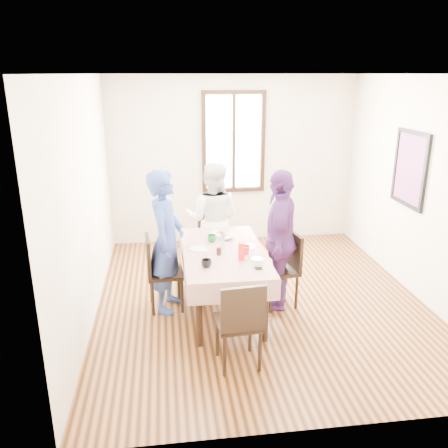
# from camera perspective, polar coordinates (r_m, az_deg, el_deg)

# --- Properties ---
(ground) EXTENTS (4.50, 4.50, 0.00)m
(ground) POSITION_cam_1_polar(r_m,az_deg,el_deg) (5.88, 4.40, -9.24)
(ground) COLOR #311A08
(ground) RESTS_ON ground
(back_wall) EXTENTS (4.00, 0.00, 4.00)m
(back_wall) POSITION_cam_1_polar(r_m,az_deg,el_deg) (7.56, 1.16, 7.87)
(back_wall) COLOR beige
(back_wall) RESTS_ON ground
(right_wall) EXTENTS (0.00, 4.50, 4.50)m
(right_wall) POSITION_cam_1_polar(r_m,az_deg,el_deg) (6.13, 23.38, 3.92)
(right_wall) COLOR beige
(right_wall) RESTS_ON ground
(window_frame) EXTENTS (1.02, 0.06, 1.62)m
(window_frame) POSITION_cam_1_polar(r_m,az_deg,el_deg) (7.49, 1.20, 10.10)
(window_frame) COLOR black
(window_frame) RESTS_ON back_wall
(window_pane) EXTENTS (0.90, 0.02, 1.50)m
(window_pane) POSITION_cam_1_polar(r_m,az_deg,el_deg) (7.50, 1.19, 10.11)
(window_pane) COLOR white
(window_pane) RESTS_ON back_wall
(art_poster) EXTENTS (0.04, 0.76, 0.96)m
(art_poster) POSITION_cam_1_polar(r_m,az_deg,el_deg) (6.34, 22.11, 6.36)
(art_poster) COLOR red
(art_poster) RESTS_ON right_wall
(dining_table) EXTENTS (0.81, 1.58, 0.75)m
(dining_table) POSITION_cam_1_polar(r_m,az_deg,el_deg) (5.46, -0.07, -7.09)
(dining_table) COLOR black
(dining_table) RESTS_ON ground
(tablecloth) EXTENTS (0.93, 1.70, 0.01)m
(tablecloth) POSITION_cam_1_polar(r_m,az_deg,el_deg) (5.30, -0.07, -3.36)
(tablecloth) COLOR #560300
(tablecloth) RESTS_ON dining_table
(chair_left) EXTENTS (0.45, 0.45, 0.91)m
(chair_left) POSITION_cam_1_polar(r_m,az_deg,el_deg) (5.52, -7.28, -6.02)
(chair_left) COLOR black
(chair_left) RESTS_ON ground
(chair_right) EXTENTS (0.48, 0.48, 0.91)m
(chair_right) POSITION_cam_1_polar(r_m,az_deg,el_deg) (5.59, 6.79, -5.70)
(chair_right) COLOR black
(chair_right) RESTS_ON ground
(chair_far) EXTENTS (0.44, 0.44, 0.91)m
(chair_far) POSITION_cam_1_polar(r_m,az_deg,el_deg) (6.42, -1.32, -2.33)
(chair_far) COLOR black
(chair_far) RESTS_ON ground
(chair_near) EXTENTS (0.46, 0.46, 0.91)m
(chair_near) POSITION_cam_1_polar(r_m,az_deg,el_deg) (4.47, 1.77, -12.05)
(chair_near) COLOR black
(chair_near) RESTS_ON ground
(person_left) EXTENTS (0.55, 0.70, 1.69)m
(person_left) POSITION_cam_1_polar(r_m,az_deg,el_deg) (5.37, -7.25, -2.20)
(person_left) COLOR #2E428C
(person_left) RESTS_ON ground
(person_far) EXTENTS (0.91, 0.80, 1.59)m
(person_far) POSITION_cam_1_polar(r_m,az_deg,el_deg) (6.29, -1.33, 0.52)
(person_far) COLOR white
(person_far) RESTS_ON ground
(person_right) EXTENTS (0.70, 1.07, 1.69)m
(person_right) POSITION_cam_1_polar(r_m,az_deg,el_deg) (5.44, 6.75, -1.96)
(person_right) COLOR #532968
(person_right) RESTS_ON ground
(mug_black) EXTENTS (0.14, 0.14, 0.09)m
(mug_black) POSITION_cam_1_polar(r_m,az_deg,el_deg) (4.85, -2.19, -4.90)
(mug_black) COLOR black
(mug_black) RESTS_ON tablecloth
(mug_flag) EXTENTS (0.15, 0.15, 0.10)m
(mug_flag) POSITION_cam_1_polar(r_m,az_deg,el_deg) (5.19, 2.70, -3.21)
(mug_flag) COLOR red
(mug_flag) RESTS_ON tablecloth
(mug_green) EXTENTS (0.14, 0.14, 0.08)m
(mug_green) POSITION_cam_1_polar(r_m,az_deg,el_deg) (5.57, -1.50, -1.79)
(mug_green) COLOR #0C7226
(mug_green) RESTS_ON tablecloth
(serving_bowl) EXTENTS (0.24, 0.24, 0.05)m
(serving_bowl) POSITION_cam_1_polar(r_m,az_deg,el_deg) (5.66, 0.25, -1.64)
(serving_bowl) COLOR white
(serving_bowl) RESTS_ON tablecloth
(juice_carton) EXTENTS (0.06, 0.06, 0.20)m
(juice_carton) POSITION_cam_1_polar(r_m,az_deg,el_deg) (5.01, 2.18, -3.41)
(juice_carton) COLOR red
(juice_carton) RESTS_ON tablecloth
(butter_tub) EXTENTS (0.13, 0.13, 0.07)m
(butter_tub) POSITION_cam_1_polar(r_m,az_deg,el_deg) (4.91, 4.16, -4.75)
(butter_tub) COLOR white
(butter_tub) RESTS_ON tablecloth
(jam_jar) EXTENTS (0.06, 0.06, 0.08)m
(jam_jar) POSITION_cam_1_polar(r_m,az_deg,el_deg) (5.17, -0.64, -3.43)
(jam_jar) COLOR black
(jam_jar) RESTS_ON tablecloth
(drinking_glass) EXTENTS (0.07, 0.07, 0.10)m
(drinking_glass) POSITION_cam_1_polar(r_m,az_deg,el_deg) (5.05, -2.28, -3.84)
(drinking_glass) COLOR silver
(drinking_glass) RESTS_ON tablecloth
(smartphone) EXTENTS (0.07, 0.14, 0.01)m
(smartphone) POSITION_cam_1_polar(r_m,az_deg,el_deg) (4.86, 4.22, -5.38)
(smartphone) COLOR black
(smartphone) RESTS_ON tablecloth
(flower_vase) EXTENTS (0.06, 0.06, 0.13)m
(flower_vase) POSITION_cam_1_polar(r_m,az_deg,el_deg) (5.31, -0.23, -2.56)
(flower_vase) COLOR silver
(flower_vase) RESTS_ON tablecloth
(plate_left) EXTENTS (0.20, 0.20, 0.01)m
(plate_left) POSITION_cam_1_polar(r_m,az_deg,el_deg) (5.35, -3.25, -3.08)
(plate_left) COLOR white
(plate_left) RESTS_ON tablecloth
(plate_right) EXTENTS (0.20, 0.20, 0.01)m
(plate_right) POSITION_cam_1_polar(r_m,az_deg,el_deg) (5.40, 2.83, -2.83)
(plate_right) COLOR white
(plate_right) RESTS_ON tablecloth
(plate_far) EXTENTS (0.20, 0.20, 0.01)m
(plate_far) POSITION_cam_1_polar(r_m,az_deg,el_deg) (5.88, -0.86, -1.03)
(plate_far) COLOR white
(plate_far) RESTS_ON tablecloth
(butter_lid) EXTENTS (0.12, 0.12, 0.01)m
(butter_lid) POSITION_cam_1_polar(r_m,az_deg,el_deg) (4.90, 4.17, -4.33)
(butter_lid) COLOR blue
(butter_lid) RESTS_ON butter_tub
(flower_bunch) EXTENTS (0.09, 0.09, 0.10)m
(flower_bunch) POSITION_cam_1_polar(r_m,az_deg,el_deg) (5.27, -0.23, -1.42)
(flower_bunch) COLOR yellow
(flower_bunch) RESTS_ON flower_vase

